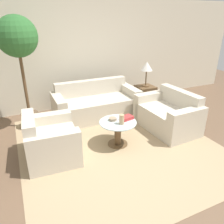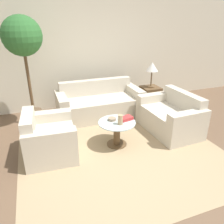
{
  "view_description": "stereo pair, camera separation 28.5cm",
  "coord_description": "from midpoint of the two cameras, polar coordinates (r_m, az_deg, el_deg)",
  "views": [
    {
      "loc": [
        -1.41,
        -2.48,
        2.15
      ],
      "look_at": [
        0.13,
        0.87,
        0.55
      ],
      "focal_mm": 35.0,
      "sensor_mm": 36.0,
      "label": 1
    },
    {
      "loc": [
        -1.14,
        -2.59,
        2.15
      ],
      "look_at": [
        0.13,
        0.87,
        0.55
      ],
      "focal_mm": 35.0,
      "sensor_mm": 36.0,
      "label": 2
    }
  ],
  "objects": [
    {
      "name": "coffee_table",
      "position": [
        3.92,
        -0.56,
        -4.77
      ],
      "size": [
        0.66,
        0.66,
        0.46
      ],
      "color": "brown",
      "rests_on": "ground_plane"
    },
    {
      "name": "armchair",
      "position": [
        3.77,
        -18.34,
        -7.53
      ],
      "size": [
        0.85,
        1.0,
        0.77
      ],
      "rotation": [
        0.0,
        0.0,
        1.5
      ],
      "color": "beige",
      "rests_on": "ground_plane"
    },
    {
      "name": "ground_plane",
      "position": [
        3.56,
        1.71,
        -13.72
      ],
      "size": [
        14.0,
        14.0,
        0.0
      ],
      "primitive_type": "plane",
      "color": "brown"
    },
    {
      "name": "side_table",
      "position": [
        5.61,
        7.13,
        3.88
      ],
      "size": [
        0.43,
        0.43,
        0.57
      ],
      "color": "brown",
      "rests_on": "ground_plane"
    },
    {
      "name": "rug",
      "position": [
        4.07,
        -0.54,
        -8.39
      ],
      "size": [
        3.39,
        3.59,
        0.01
      ],
      "color": "tan",
      "rests_on": "ground_plane"
    },
    {
      "name": "wall_back",
      "position": [
        5.59,
        -11.54,
        14.26
      ],
      "size": [
        10.0,
        0.06,
        2.6
      ],
      "color": "beige",
      "rests_on": "ground_plane"
    },
    {
      "name": "potted_plant",
      "position": [
        4.58,
        -25.03,
        15.59
      ],
      "size": [
        0.75,
        0.75,
        2.21
      ],
      "color": "brown",
      "rests_on": "ground_plane"
    },
    {
      "name": "bowl",
      "position": [
        3.89,
        -1.91,
        -1.89
      ],
      "size": [
        0.14,
        0.14,
        0.05
      ],
      "color": "gray",
      "rests_on": "coffee_table"
    },
    {
      "name": "table_lamp",
      "position": [
        5.41,
        7.54,
        11.52
      ],
      "size": [
        0.29,
        0.29,
        0.61
      ],
      "color": "brown",
      "rests_on": "side_table"
    },
    {
      "name": "book_stack",
      "position": [
        3.93,
        1.77,
        -1.55
      ],
      "size": [
        0.25,
        0.19,
        0.06
      ],
      "rotation": [
        0.0,
        0.0,
        0.21
      ],
      "color": "#BC3333",
      "rests_on": "coffee_table"
    },
    {
      "name": "loveseat",
      "position": [
        4.64,
        12.94,
        -0.87
      ],
      "size": [
        0.87,
        1.33,
        0.79
      ],
      "rotation": [
        0.0,
        0.0,
        -1.53
      ],
      "color": "beige",
      "rests_on": "ground_plane"
    },
    {
      "name": "sofa_main",
      "position": [
        5.12,
        -5.9,
        1.92
      ],
      "size": [
        1.92,
        0.86,
        0.81
      ],
      "color": "beige",
      "rests_on": "ground_plane"
    },
    {
      "name": "vase",
      "position": [
        3.73,
        0.37,
        -1.97
      ],
      "size": [
        0.09,
        0.09,
        0.17
      ],
      "color": "tan",
      "rests_on": "coffee_table"
    }
  ]
}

